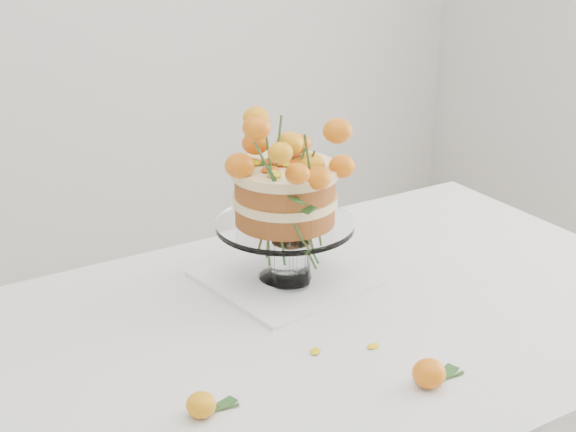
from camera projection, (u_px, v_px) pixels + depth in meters
name	position (u px, v px, depth m)	size (l,w,h in m)	color
table	(338.00, 348.00, 1.61)	(1.43, 0.93, 0.76)	tan
napkin	(285.00, 278.00, 1.71)	(0.31, 0.31, 0.01)	white
cake_stand	(285.00, 200.00, 1.64)	(0.29, 0.29, 0.26)	white
rose_vase	(291.00, 183.00, 1.59)	(0.33, 0.33, 0.40)	white
loose_rose_near	(201.00, 405.00, 1.26)	(0.09, 0.05, 0.04)	#EDA614
loose_rose_far	(429.00, 373.00, 1.34)	(0.10, 0.06, 0.05)	orange
stray_petal_a	(315.00, 351.00, 1.44)	(0.03, 0.02, 0.00)	yellow
stray_petal_b	(373.00, 346.00, 1.46)	(0.03, 0.02, 0.00)	yellow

